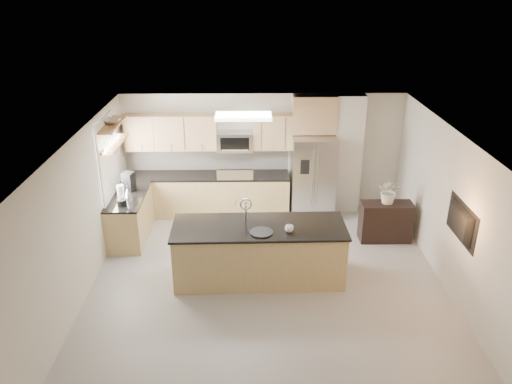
{
  "coord_description": "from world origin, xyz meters",
  "views": [
    {
      "loc": [
        -0.31,
        -7.05,
        4.88
      ],
      "look_at": [
        -0.18,
        1.3,
        1.22
      ],
      "focal_mm": 35.0,
      "sensor_mm": 36.0,
      "label": 1
    }
  ],
  "objects_px": {
    "cup": "(289,229)",
    "flower_vase": "(390,185)",
    "platter": "(261,232)",
    "credenza": "(386,222)",
    "coffee_maker": "(129,182)",
    "microwave": "(235,141)",
    "bowl": "(111,121)",
    "range": "(236,194)",
    "kettle": "(128,194)",
    "blender": "(121,197)",
    "island": "(259,252)",
    "television": "(456,222)",
    "refrigerator": "(313,176)"
  },
  "relations": [
    {
      "from": "island",
      "to": "television",
      "type": "bearing_deg",
      "value": -11.38
    },
    {
      "from": "microwave",
      "to": "coffee_maker",
      "type": "height_order",
      "value": "microwave"
    },
    {
      "from": "range",
      "to": "coffee_maker",
      "type": "relative_size",
      "value": 3.08
    },
    {
      "from": "blender",
      "to": "bowl",
      "type": "bearing_deg",
      "value": 107.12
    },
    {
      "from": "coffee_maker",
      "to": "kettle",
      "type": "bearing_deg",
      "value": -80.77
    },
    {
      "from": "refrigerator",
      "to": "bowl",
      "type": "height_order",
      "value": "bowl"
    },
    {
      "from": "bowl",
      "to": "platter",
      "type": "bearing_deg",
      "value": -33.96
    },
    {
      "from": "microwave",
      "to": "flower_vase",
      "type": "height_order",
      "value": "microwave"
    },
    {
      "from": "refrigerator",
      "to": "coffee_maker",
      "type": "height_order",
      "value": "refrigerator"
    },
    {
      "from": "cup",
      "to": "platter",
      "type": "bearing_deg",
      "value": -176.19
    },
    {
      "from": "bowl",
      "to": "television",
      "type": "relative_size",
      "value": 0.38
    },
    {
      "from": "television",
      "to": "cup",
      "type": "bearing_deg",
      "value": 82.16
    },
    {
      "from": "flower_vase",
      "to": "kettle",
      "type": "bearing_deg",
      "value": -179.86
    },
    {
      "from": "blender",
      "to": "bowl",
      "type": "xyz_separation_m",
      "value": [
        -0.18,
        0.57,
        1.29
      ]
    },
    {
      "from": "refrigerator",
      "to": "blender",
      "type": "bearing_deg",
      "value": -158.45
    },
    {
      "from": "microwave",
      "to": "island",
      "type": "bearing_deg",
      "value": -80.36
    },
    {
      "from": "cup",
      "to": "flower_vase",
      "type": "xyz_separation_m",
      "value": [
        2.06,
        1.54,
        0.11
      ]
    },
    {
      "from": "blender",
      "to": "cup",
      "type": "bearing_deg",
      "value": -22.44
    },
    {
      "from": "refrigerator",
      "to": "platter",
      "type": "bearing_deg",
      "value": -113.04
    },
    {
      "from": "microwave",
      "to": "flower_vase",
      "type": "relative_size",
      "value": 1.01
    },
    {
      "from": "refrigerator",
      "to": "kettle",
      "type": "height_order",
      "value": "refrigerator"
    },
    {
      "from": "blender",
      "to": "television",
      "type": "relative_size",
      "value": 0.38
    },
    {
      "from": "microwave",
      "to": "island",
      "type": "height_order",
      "value": "microwave"
    },
    {
      "from": "blender",
      "to": "coffee_maker",
      "type": "distance_m",
      "value": 0.72
    },
    {
      "from": "coffee_maker",
      "to": "television",
      "type": "height_order",
      "value": "television"
    },
    {
      "from": "range",
      "to": "kettle",
      "type": "height_order",
      "value": "kettle"
    },
    {
      "from": "kettle",
      "to": "television",
      "type": "bearing_deg",
      "value": -18.8
    },
    {
      "from": "blender",
      "to": "kettle",
      "type": "relative_size",
      "value": 1.56
    },
    {
      "from": "cup",
      "to": "island",
      "type": "bearing_deg",
      "value": 156.53
    },
    {
      "from": "island",
      "to": "range",
      "type": "bearing_deg",
      "value": 99.2
    },
    {
      "from": "blender",
      "to": "flower_vase",
      "type": "relative_size",
      "value": 0.54
    },
    {
      "from": "flower_vase",
      "to": "range",
      "type": "bearing_deg",
      "value": 157.8
    },
    {
      "from": "microwave",
      "to": "bowl",
      "type": "distance_m",
      "value": 2.61
    },
    {
      "from": "refrigerator",
      "to": "kettle",
      "type": "distance_m",
      "value": 3.87
    },
    {
      "from": "credenza",
      "to": "range",
      "type": "bearing_deg",
      "value": 157.58
    },
    {
      "from": "kettle",
      "to": "bowl",
      "type": "distance_m",
      "value": 1.4
    },
    {
      "from": "credenza",
      "to": "coffee_maker",
      "type": "height_order",
      "value": "coffee_maker"
    },
    {
      "from": "kettle",
      "to": "platter",
      "type": "bearing_deg",
      "value": -31.84
    },
    {
      "from": "credenza",
      "to": "flower_vase",
      "type": "distance_m",
      "value": 0.77
    },
    {
      "from": "bowl",
      "to": "flower_vase",
      "type": "relative_size",
      "value": 0.54
    },
    {
      "from": "platter",
      "to": "flower_vase",
      "type": "distance_m",
      "value": 2.97
    },
    {
      "from": "island",
      "to": "kettle",
      "type": "height_order",
      "value": "island"
    },
    {
      "from": "bowl",
      "to": "television",
      "type": "bearing_deg",
      "value": -20.63
    },
    {
      "from": "blender",
      "to": "coffee_maker",
      "type": "height_order",
      "value": "blender"
    },
    {
      "from": "island",
      "to": "cup",
      "type": "distance_m",
      "value": 0.77
    },
    {
      "from": "range",
      "to": "blender",
      "type": "bearing_deg",
      "value": -143.76
    },
    {
      "from": "range",
      "to": "island",
      "type": "distance_m",
      "value": 2.6
    },
    {
      "from": "coffee_maker",
      "to": "flower_vase",
      "type": "relative_size",
      "value": 0.49
    },
    {
      "from": "range",
      "to": "coffee_maker",
      "type": "xyz_separation_m",
      "value": [
        -2.09,
        -0.81,
        0.62
      ]
    },
    {
      "from": "credenza",
      "to": "blender",
      "type": "relative_size",
      "value": 2.44
    }
  ]
}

